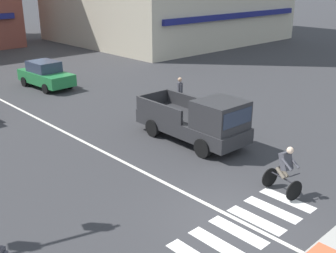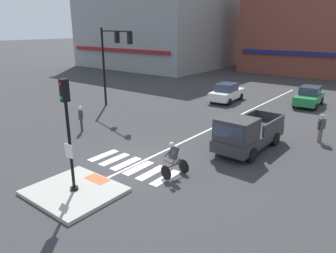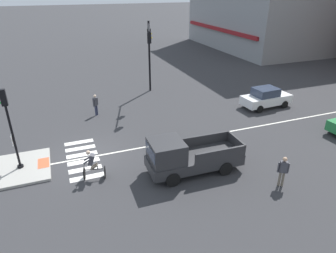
# 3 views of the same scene
# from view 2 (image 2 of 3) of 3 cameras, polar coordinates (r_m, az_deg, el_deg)

# --- Properties ---
(ground_plane) EXTENTS (300.00, 300.00, 0.00)m
(ground_plane) POSITION_cam_2_polar(r_m,az_deg,el_deg) (15.64, -5.67, -6.67)
(ground_plane) COLOR #333335
(traffic_island) EXTENTS (3.46, 3.04, 0.15)m
(traffic_island) POSITION_cam_2_polar(r_m,az_deg,el_deg) (13.50, -16.54, -11.16)
(traffic_island) COLOR #A3A099
(traffic_island) RESTS_ON ground
(tactile_pad_front) EXTENTS (1.10, 0.60, 0.01)m
(tactile_pad_front) POSITION_cam_2_polar(r_m,az_deg,el_deg) (14.08, -12.68, -9.23)
(tactile_pad_front) COLOR #DB5B38
(tactile_pad_front) RESTS_ON traffic_island
(signal_pole) EXTENTS (0.44, 0.38, 4.46)m
(signal_pole) POSITION_cam_2_polar(r_m,az_deg,el_deg) (12.44, -17.67, 0.10)
(signal_pole) COLOR black
(signal_pole) RESTS_ON traffic_island
(crosswalk_stripe_a) EXTENTS (0.44, 1.80, 0.01)m
(crosswalk_stripe_a) POSITION_cam_2_polar(r_m,az_deg,el_deg) (16.83, -11.58, -5.13)
(crosswalk_stripe_a) COLOR silver
(crosswalk_stripe_a) RESTS_ON ground
(crosswalk_stripe_b) EXTENTS (0.44, 1.80, 0.01)m
(crosswalk_stripe_b) POSITION_cam_2_polar(r_m,az_deg,el_deg) (16.25, -9.66, -5.86)
(crosswalk_stripe_b) COLOR silver
(crosswalk_stripe_b) RESTS_ON ground
(crosswalk_stripe_c) EXTENTS (0.44, 1.80, 0.01)m
(crosswalk_stripe_c) POSITION_cam_2_polar(r_m,az_deg,el_deg) (15.69, -7.60, -6.64)
(crosswalk_stripe_c) COLOR silver
(crosswalk_stripe_c) RESTS_ON ground
(crosswalk_stripe_d) EXTENTS (0.44, 1.80, 0.01)m
(crosswalk_stripe_d) POSITION_cam_2_polar(r_m,az_deg,el_deg) (15.16, -5.38, -7.46)
(crosswalk_stripe_d) COLOR silver
(crosswalk_stripe_d) RESTS_ON ground
(crosswalk_stripe_e) EXTENTS (0.44, 1.80, 0.01)m
(crosswalk_stripe_e) POSITION_cam_2_polar(r_m,az_deg,el_deg) (14.65, -2.99, -8.33)
(crosswalk_stripe_e) COLOR silver
(crosswalk_stripe_e) RESTS_ON ground
(crosswalk_stripe_f) EXTENTS (0.44, 1.80, 0.01)m
(crosswalk_stripe_f) POSITION_cam_2_polar(r_m,az_deg,el_deg) (14.18, -0.42, -9.24)
(crosswalk_stripe_f) COLOR silver
(crosswalk_stripe_f) RESTS_ON ground
(lane_centre_line) EXTENTS (0.14, 28.00, 0.01)m
(lane_centre_line) POSITION_cam_2_polar(r_m,az_deg,el_deg) (23.41, 11.47, 1.38)
(lane_centre_line) COLOR silver
(lane_centre_line) RESTS_ON ground
(traffic_light_mast) EXTENTS (4.81, 1.64, 6.35)m
(traffic_light_mast) POSITION_cam_2_polar(r_m,az_deg,el_deg) (25.42, -10.23, 12.87)
(traffic_light_mast) COLOR black
(traffic_light_mast) RESTS_ON ground
(building_corner_right) EXTENTS (21.28, 15.85, 11.73)m
(building_corner_right) POSITION_cam_2_polar(r_m,az_deg,el_deg) (52.31, 27.08, 15.21)
(building_corner_right) COLOR brown
(building_corner_right) RESTS_ON ground
(building_far_block) EXTENTS (22.34, 21.40, 16.89)m
(building_far_block) POSITION_cam_2_polar(r_m,az_deg,el_deg) (56.17, -1.04, 19.71)
(building_far_block) COLOR gray
(building_far_block) RESTS_ON ground
(car_white_westbound_distant) EXTENTS (2.01, 4.19, 1.64)m
(car_white_westbound_distant) POSITION_cam_2_polar(r_m,az_deg,el_deg) (28.68, 10.59, 6.06)
(car_white_westbound_distant) COLOR white
(car_white_westbound_distant) RESTS_ON ground
(car_green_eastbound_distant) EXTENTS (2.02, 4.19, 1.64)m
(car_green_eastbound_distant) POSITION_cam_2_polar(r_m,az_deg,el_deg) (29.13, 24.17, 4.99)
(car_green_eastbound_distant) COLOR #237A3D
(car_green_eastbound_distant) RESTS_ON ground
(pickup_truck_charcoal_eastbound_mid) EXTENTS (2.16, 5.15, 2.08)m
(pickup_truck_charcoal_eastbound_mid) POSITION_cam_2_polar(r_m,az_deg,el_deg) (17.19, 13.92, -1.34)
(pickup_truck_charcoal_eastbound_mid) COLOR #2D2D30
(pickup_truck_charcoal_eastbound_mid) RESTS_ON ground
(cyclist) EXTENTS (0.87, 1.20, 1.68)m
(cyclist) POSITION_cam_2_polar(r_m,az_deg,el_deg) (13.92, 1.09, -5.83)
(cyclist) COLOR black
(cyclist) RESTS_ON ground
(pedestrian_at_curb_left) EXTENTS (0.41, 0.43, 1.67)m
(pedestrian_at_curb_left) POSITION_cam_2_polar(r_m,az_deg,el_deg) (20.62, -15.49, 1.71)
(pedestrian_at_curb_left) COLOR #2D334C
(pedestrian_at_curb_left) RESTS_ON ground
(pedestrian_waiting_far_side) EXTENTS (0.38, 0.48, 1.67)m
(pedestrian_waiting_far_side) POSITION_cam_2_polar(r_m,az_deg,el_deg) (20.04, 26.02, 0.07)
(pedestrian_waiting_far_side) COLOR #6B6051
(pedestrian_waiting_far_side) RESTS_ON ground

